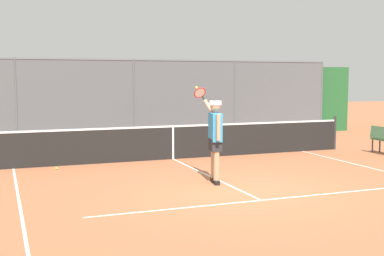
% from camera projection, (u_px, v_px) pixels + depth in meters
% --- Properties ---
extents(ground_plane, '(60.00, 60.00, 0.00)m').
position_uv_depth(ground_plane, '(239.00, 190.00, 10.43)').
color(ground_plane, '#A8603D').
extents(court_line_markings, '(8.61, 9.44, 0.01)m').
position_uv_depth(court_line_markings, '(271.00, 205.00, 9.23)').
color(court_line_markings, white).
rests_on(court_line_markings, ground).
extents(fence_backdrop, '(19.10, 1.37, 2.96)m').
position_uv_depth(fence_backdrop, '(130.00, 103.00, 18.90)').
color(fence_backdrop, '#565B60').
rests_on(fence_backdrop, ground).
extents(tennis_net, '(11.06, 0.09, 1.07)m').
position_uv_depth(tennis_net, '(173.00, 142.00, 14.33)').
color(tennis_net, '#2D2D2D').
rests_on(tennis_net, ground).
extents(tennis_player, '(0.32, 1.48, 2.10)m').
position_uv_depth(tennis_player, '(215.00, 134.00, 11.05)').
color(tennis_player, black).
rests_on(tennis_player, ground).
extents(tennis_ball_near_net, '(0.07, 0.07, 0.07)m').
position_uv_depth(tennis_ball_near_net, '(57.00, 168.00, 12.73)').
color(tennis_ball_near_net, '#D6E042').
rests_on(tennis_ball_near_net, ground).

